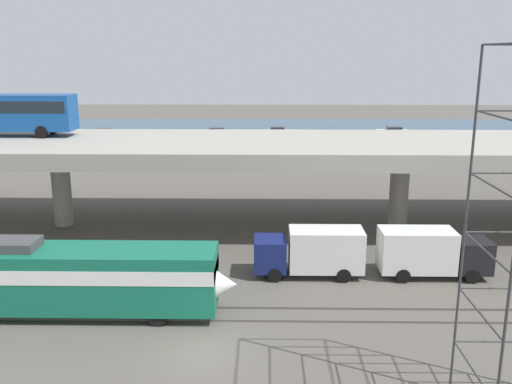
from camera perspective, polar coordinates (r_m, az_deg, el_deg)
The scene contains 16 objects.
ground_plane at distance 27.26m, azimuth -5.41°, elevation -16.13°, with size 260.00×260.00×0.00m, color #565149.
rail_strip_near at distance 30.06m, azimuth -4.73°, elevation -12.95°, with size 110.00×0.12×0.12m, color #59544C.
rail_strip_far at distance 31.43m, azimuth -4.45°, elevation -11.68°, with size 110.00×0.12×0.12m, color #59544C.
train_locomotive at distance 31.25m, azimuth -17.28°, elevation -8.19°, with size 16.86×3.04×4.18m.
highway_overpass at distance 44.13m, azimuth -2.78°, elevation 4.37°, with size 96.00×12.90×7.02m.
transit_bus_on_overpass at distance 50.50m, azimuth -24.68°, elevation 7.55°, with size 12.00×2.68×3.40m.
service_truck_west at distance 36.61m, azimuth 17.43°, elevation -5.84°, with size 6.80×2.46×3.04m.
service_truck_east at distance 35.23m, azimuth 5.74°, elevation -6.01°, with size 6.80×2.46×3.04m.
pier_parking_lot at distance 79.50m, azimuth -1.12°, elevation 4.77°, with size 64.43×12.18×1.77m, color #9E998E.
parked_car_0 at distance 78.67m, azimuth -9.13°, elevation 5.72°, with size 4.65×1.99×1.50m.
parked_car_1 at distance 84.15m, azimuth 13.84°, elevation 6.02°, with size 4.63×1.97×1.50m.
parked_car_2 at distance 81.70m, azimuth 2.34°, elevation 6.18°, with size 4.46×1.85×1.50m.
parked_car_3 at distance 80.87m, azimuth -4.15°, elevation 6.08°, with size 4.57×1.89×1.50m.
parked_car_4 at distance 82.78m, azimuth -15.19°, elevation 5.81°, with size 4.26×1.84×1.50m.
parked_car_5 at distance 83.01m, azimuth -19.00°, elevation 5.56°, with size 4.69×1.97×1.50m.
harbor_water at distance 102.37m, azimuth -0.65°, elevation 6.35°, with size 140.00×36.00×0.01m, color navy.
Camera 1 is at (2.86, -23.42, 13.67)m, focal length 39.07 mm.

